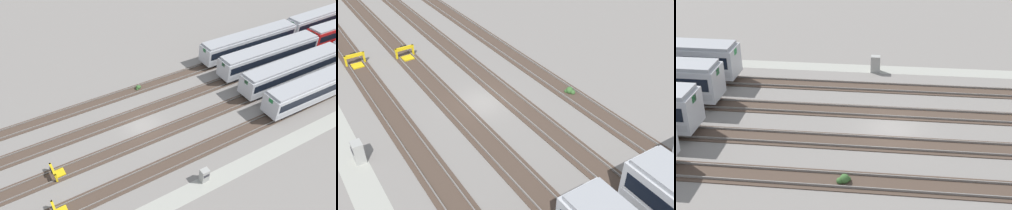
% 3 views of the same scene
% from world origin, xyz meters
% --- Properties ---
extents(ground_plane, '(400.00, 400.00, 0.00)m').
position_xyz_m(ground_plane, '(0.00, 0.00, 0.00)').
color(ground_plane, gray).
extents(service_walkway, '(54.00, 2.00, 0.01)m').
position_xyz_m(service_walkway, '(0.00, -11.48, 0.00)').
color(service_walkway, '#9E9E93').
rests_on(service_walkway, ground).
extents(rail_track_nearest, '(90.00, 2.24, 0.21)m').
position_xyz_m(rail_track_nearest, '(0.00, -7.17, 0.04)').
color(rail_track_nearest, '#47382D').
rests_on(rail_track_nearest, ground).
extents(rail_track_near_inner, '(90.00, 2.24, 0.21)m').
position_xyz_m(rail_track_near_inner, '(0.00, -2.39, 0.04)').
color(rail_track_near_inner, '#47382D').
rests_on(rail_track_near_inner, ground).
extents(rail_track_middle, '(90.00, 2.24, 0.21)m').
position_xyz_m(rail_track_middle, '(0.00, 2.39, 0.04)').
color(rail_track_middle, '#47382D').
rests_on(rail_track_middle, ground).
extents(rail_track_far_inner, '(90.00, 2.24, 0.21)m').
position_xyz_m(rail_track_far_inner, '(0.00, 7.17, 0.04)').
color(rail_track_far_inner, '#47382D').
rests_on(rail_track_far_inner, ground).
extents(bumper_stop_nearest_track, '(1.36, 2.00, 1.22)m').
position_xyz_m(bumper_stop_nearest_track, '(-12.70, -7.17, 0.51)').
color(bumper_stop_nearest_track, gold).
rests_on(bumper_stop_nearest_track, ground).
extents(bumper_stop_near_inner_track, '(1.38, 2.01, 1.22)m').
position_xyz_m(bumper_stop_near_inner_track, '(-11.57, -2.38, 0.51)').
color(bumper_stop_near_inner_track, gold).
rests_on(bumper_stop_near_inner_track, ground).
extents(electrical_cabinet, '(0.90, 0.73, 1.60)m').
position_xyz_m(electrical_cabinet, '(1.81, -10.93, 0.80)').
color(electrical_cabinet, '#9E9E99').
rests_on(electrical_cabinet, ground).
extents(weed_clump, '(0.92, 0.70, 0.64)m').
position_xyz_m(weed_clump, '(2.95, 7.27, 0.24)').
color(weed_clump, '#38602D').
rests_on(weed_clump, ground).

